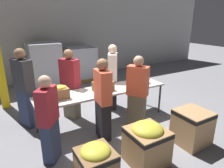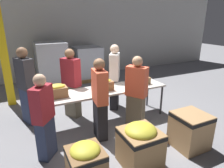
{
  "view_description": "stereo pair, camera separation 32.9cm",
  "coord_description": "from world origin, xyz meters",
  "px_view_note": "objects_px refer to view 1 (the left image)",
  "views": [
    {
      "loc": [
        -1.98,
        -3.8,
        2.37
      ],
      "look_at": [
        0.24,
        0.01,
        0.91
      ],
      "focal_mm": 32.0,
      "sensor_mm": 36.0,
      "label": 1
    },
    {
      "loc": [
        -1.68,
        -3.95,
        2.37
      ],
      "look_at": [
        0.24,
        0.01,
        0.91
      ],
      "focal_mm": 32.0,
      "sensor_mm": 36.0,
      "label": 2
    }
  ],
  "objects_px": {
    "volunteer_1": "(70,85)",
    "donation_bin_1": "(147,142)",
    "banana_box_0": "(58,92)",
    "banana_box_1": "(103,85)",
    "pallet_stack_1": "(81,64)",
    "volunteer_4": "(49,120)",
    "pallet_stack_0": "(45,65)",
    "sorting_table": "(103,92)",
    "pallet_stack_2": "(53,70)",
    "banana_box_2": "(139,79)",
    "donation_bin_2": "(192,126)",
    "volunteer_0": "(113,78)",
    "volunteer_2": "(25,89)",
    "volunteer_3": "(137,93)",
    "volunteer_5": "(103,101)",
    "donation_bin_0": "(96,164)"
  },
  "relations": [
    {
      "from": "volunteer_4",
      "to": "volunteer_5",
      "type": "xyz_separation_m",
      "value": [
        1.09,
        0.15,
        0.06
      ]
    },
    {
      "from": "volunteer_1",
      "to": "banana_box_0",
      "type": "bearing_deg",
      "value": -68.05
    },
    {
      "from": "volunteer_4",
      "to": "volunteer_5",
      "type": "height_order",
      "value": "volunteer_5"
    },
    {
      "from": "banana_box_1",
      "to": "donation_bin_2",
      "type": "distance_m",
      "value": 2.02
    },
    {
      "from": "volunteer_4",
      "to": "pallet_stack_1",
      "type": "distance_m",
      "value": 4.82
    },
    {
      "from": "sorting_table",
      "to": "donation_bin_1",
      "type": "xyz_separation_m",
      "value": [
        -0.04,
        -1.62,
        -0.36
      ]
    },
    {
      "from": "volunteer_2",
      "to": "donation_bin_2",
      "type": "xyz_separation_m",
      "value": [
        2.65,
        -2.34,
        -0.52
      ]
    },
    {
      "from": "volunteer_0",
      "to": "donation_bin_0",
      "type": "bearing_deg",
      "value": -2.91
    },
    {
      "from": "sorting_table",
      "to": "pallet_stack_2",
      "type": "xyz_separation_m",
      "value": [
        -0.23,
        3.61,
        -0.23
      ]
    },
    {
      "from": "volunteer_3",
      "to": "donation_bin_2",
      "type": "distance_m",
      "value": 1.26
    },
    {
      "from": "volunteer_4",
      "to": "pallet_stack_0",
      "type": "bearing_deg",
      "value": 26.42
    },
    {
      "from": "volunteer_1",
      "to": "donation_bin_2",
      "type": "distance_m",
      "value": 2.81
    },
    {
      "from": "volunteer_3",
      "to": "donation_bin_1",
      "type": "distance_m",
      "value": 1.25
    },
    {
      "from": "volunteer_4",
      "to": "sorting_table",
      "type": "bearing_deg",
      "value": -24.27
    },
    {
      "from": "volunteer_0",
      "to": "volunteer_3",
      "type": "distance_m",
      "value": 1.17
    },
    {
      "from": "banana_box_2",
      "to": "pallet_stack_2",
      "type": "height_order",
      "value": "pallet_stack_2"
    },
    {
      "from": "volunteer_5",
      "to": "pallet_stack_2",
      "type": "height_order",
      "value": "volunteer_5"
    },
    {
      "from": "volunteer_3",
      "to": "banana_box_1",
      "type": "bearing_deg",
      "value": 11.27
    },
    {
      "from": "banana_box_2",
      "to": "pallet_stack_2",
      "type": "relative_size",
      "value": 0.37
    },
    {
      "from": "sorting_table",
      "to": "donation_bin_2",
      "type": "relative_size",
      "value": 4.49
    },
    {
      "from": "volunteer_4",
      "to": "pallet_stack_1",
      "type": "relative_size",
      "value": 1.18
    },
    {
      "from": "banana_box_0",
      "to": "donation_bin_2",
      "type": "height_order",
      "value": "banana_box_0"
    },
    {
      "from": "donation_bin_0",
      "to": "pallet_stack_1",
      "type": "relative_size",
      "value": 0.51
    },
    {
      "from": "banana_box_0",
      "to": "banana_box_2",
      "type": "relative_size",
      "value": 1.06
    },
    {
      "from": "volunteer_0",
      "to": "volunteer_5",
      "type": "height_order",
      "value": "volunteer_0"
    },
    {
      "from": "volunteer_2",
      "to": "volunteer_4",
      "type": "xyz_separation_m",
      "value": [
        0.16,
        -1.46,
        -0.12
      ]
    },
    {
      "from": "banana_box_2",
      "to": "pallet_stack_0",
      "type": "relative_size",
      "value": 0.25
    },
    {
      "from": "sorting_table",
      "to": "volunteer_2",
      "type": "distance_m",
      "value": 1.73
    },
    {
      "from": "banana_box_0",
      "to": "banana_box_2",
      "type": "height_order",
      "value": "banana_box_0"
    },
    {
      "from": "volunteer_5",
      "to": "pallet_stack_0",
      "type": "relative_size",
      "value": 1.06
    },
    {
      "from": "banana_box_1",
      "to": "pallet_stack_0",
      "type": "distance_m",
      "value": 3.45
    },
    {
      "from": "banana_box_2",
      "to": "volunteer_0",
      "type": "distance_m",
      "value": 0.71
    },
    {
      "from": "volunteer_1",
      "to": "volunteer_5",
      "type": "bearing_deg",
      "value": -17.72
    },
    {
      "from": "pallet_stack_0",
      "to": "volunteer_0",
      "type": "bearing_deg",
      "value": -67.7
    },
    {
      "from": "banana_box_1",
      "to": "volunteer_5",
      "type": "height_order",
      "value": "volunteer_5"
    },
    {
      "from": "banana_box_2",
      "to": "donation_bin_1",
      "type": "height_order",
      "value": "banana_box_2"
    },
    {
      "from": "donation_bin_0",
      "to": "donation_bin_1",
      "type": "bearing_deg",
      "value": -0.0
    },
    {
      "from": "banana_box_2",
      "to": "volunteer_3",
      "type": "height_order",
      "value": "volunteer_3"
    },
    {
      "from": "volunteer_1",
      "to": "donation_bin_1",
      "type": "height_order",
      "value": "volunteer_1"
    },
    {
      "from": "volunteer_0",
      "to": "donation_bin_2",
      "type": "distance_m",
      "value": 2.31
    },
    {
      "from": "banana_box_1",
      "to": "volunteer_2",
      "type": "relative_size",
      "value": 0.25
    },
    {
      "from": "volunteer_0",
      "to": "donation_bin_2",
      "type": "xyz_separation_m",
      "value": [
        0.5,
        -2.2,
        -0.49
      ]
    },
    {
      "from": "banana_box_0",
      "to": "banana_box_1",
      "type": "relative_size",
      "value": 0.92
    },
    {
      "from": "donation_bin_2",
      "to": "sorting_table",
      "type": "bearing_deg",
      "value": 123.85
    },
    {
      "from": "banana_box_0",
      "to": "pallet_stack_0",
      "type": "relative_size",
      "value": 0.27
    },
    {
      "from": "volunteer_0",
      "to": "pallet_stack_2",
      "type": "bearing_deg",
      "value": -132.34
    },
    {
      "from": "banana_box_1",
      "to": "pallet_stack_1",
      "type": "height_order",
      "value": "pallet_stack_1"
    },
    {
      "from": "banana_box_1",
      "to": "volunteer_1",
      "type": "height_order",
      "value": "volunteer_1"
    },
    {
      "from": "banana_box_1",
      "to": "volunteer_1",
      "type": "relative_size",
      "value": 0.27
    },
    {
      "from": "sorting_table",
      "to": "pallet_stack_2",
      "type": "distance_m",
      "value": 3.62
    }
  ]
}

